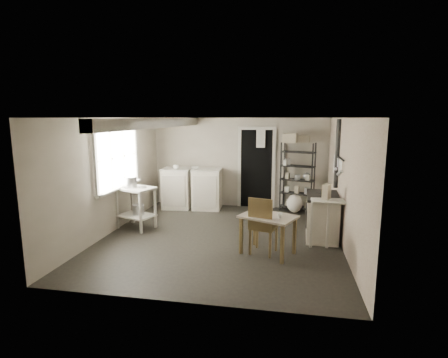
% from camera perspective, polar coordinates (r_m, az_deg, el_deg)
% --- Properties ---
extents(floor, '(5.00, 5.00, 0.00)m').
position_cam_1_polar(floor, '(6.92, -0.45, -9.44)').
color(floor, black).
rests_on(floor, ground).
extents(ceiling, '(5.00, 5.00, 0.00)m').
position_cam_1_polar(ceiling, '(6.53, -0.48, 9.98)').
color(ceiling, silver).
rests_on(ceiling, wall_back).
extents(wall_back, '(4.50, 0.02, 2.30)m').
position_cam_1_polar(wall_back, '(9.07, 2.50, 2.68)').
color(wall_back, '#ADA493').
rests_on(wall_back, ground).
extents(wall_front, '(4.50, 0.02, 2.30)m').
position_cam_1_polar(wall_front, '(4.26, -6.82, -5.78)').
color(wall_front, '#ADA493').
rests_on(wall_front, ground).
extents(wall_left, '(0.02, 5.00, 2.30)m').
position_cam_1_polar(wall_left, '(7.38, -17.89, 0.53)').
color(wall_left, '#ADA493').
rests_on(wall_left, ground).
extents(wall_right, '(0.02, 5.00, 2.30)m').
position_cam_1_polar(wall_right, '(6.59, 19.12, -0.63)').
color(wall_right, '#ADA493').
rests_on(wall_right, ground).
extents(window, '(0.12, 1.76, 1.28)m').
position_cam_1_polar(window, '(7.50, -17.11, 3.41)').
color(window, beige).
rests_on(window, wall_left).
extents(doorway, '(0.96, 0.10, 2.08)m').
position_cam_1_polar(doorway, '(9.01, 5.30, 1.64)').
color(doorway, beige).
rests_on(doorway, ground).
extents(ceiling_beam, '(0.18, 5.00, 0.18)m').
position_cam_1_polar(ceiling_beam, '(6.85, -10.51, 8.98)').
color(ceiling_beam, beige).
rests_on(ceiling_beam, ceiling).
extents(wallpaper_panel, '(0.01, 5.00, 2.30)m').
position_cam_1_polar(wallpaper_panel, '(6.59, 19.04, -0.62)').
color(wallpaper_panel, '#BBAC98').
rests_on(wallpaper_panel, wall_right).
extents(utensil_rail, '(0.06, 1.20, 0.44)m').
position_cam_1_polar(utensil_rail, '(7.12, 18.11, 3.43)').
color(utensil_rail, '#B8B7BA').
rests_on(utensil_rail, wall_right).
extents(prep_table, '(0.90, 0.77, 0.87)m').
position_cam_1_polar(prep_table, '(7.57, -14.14, -4.86)').
color(prep_table, beige).
rests_on(prep_table, ground).
extents(stockpot, '(0.37, 0.37, 0.30)m').
position_cam_1_polar(stockpot, '(7.52, -15.08, -0.79)').
color(stockpot, '#B8B7BA').
rests_on(stockpot, prep_table).
extents(saucepan, '(0.19, 0.19, 0.09)m').
position_cam_1_polar(saucepan, '(7.41, -13.14, -1.57)').
color(saucepan, '#B8B7BA').
rests_on(saucepan, prep_table).
extents(bucket, '(0.27, 0.27, 0.26)m').
position_cam_1_polar(bucket, '(7.54, -13.79, -5.02)').
color(bucket, '#B8B7BA').
rests_on(bucket, prep_table).
extents(base_cabinets, '(1.60, 0.76, 1.03)m').
position_cam_1_polar(base_cabinets, '(8.98, -5.23, -1.88)').
color(base_cabinets, beige).
rests_on(base_cabinets, ground).
extents(mixing_bowl, '(0.33, 0.33, 0.07)m').
position_cam_1_polar(mixing_bowl, '(8.81, -4.79, 1.16)').
color(mixing_bowl, white).
rests_on(mixing_bowl, base_cabinets).
extents(counter_cup, '(0.17, 0.17, 0.11)m').
position_cam_1_polar(counter_cup, '(8.85, -7.83, 1.26)').
color(counter_cup, white).
rests_on(counter_cup, base_cabinets).
extents(shelf_rack, '(0.87, 0.54, 1.71)m').
position_cam_1_polar(shelf_rack, '(8.74, 11.91, 0.88)').
color(shelf_rack, black).
rests_on(shelf_rack, ground).
extents(shelf_jar, '(0.11, 0.11, 0.19)m').
position_cam_1_polar(shelf_jar, '(8.68, 10.01, 3.66)').
color(shelf_jar, white).
rests_on(shelf_jar, shelf_rack).
extents(storage_box_a, '(0.37, 0.33, 0.22)m').
position_cam_1_polar(storage_box_a, '(8.58, 10.78, 7.87)').
color(storage_box_a, '#C0B69A').
rests_on(storage_box_a, shelf_rack).
extents(storage_box_b, '(0.29, 0.27, 0.17)m').
position_cam_1_polar(storage_box_b, '(8.69, 12.99, 7.68)').
color(storage_box_b, '#C0B69A').
rests_on(storage_box_b, shelf_rack).
extents(stove, '(0.64, 1.09, 0.84)m').
position_cam_1_polar(stove, '(7.05, 15.70, -5.70)').
color(stove, beige).
rests_on(stove, ground).
extents(stovepipe, '(0.15, 0.15, 1.45)m').
position_cam_1_polar(stovepipe, '(7.32, 18.10, 3.92)').
color(stovepipe, black).
rests_on(stovepipe, stove).
extents(side_ledge, '(0.59, 0.33, 0.88)m').
position_cam_1_polar(side_ledge, '(6.50, 16.43, -7.17)').
color(side_ledge, beige).
rests_on(side_ledge, ground).
extents(oats_box, '(0.17, 0.21, 0.27)m').
position_cam_1_polar(oats_box, '(6.38, 16.38, -2.10)').
color(oats_box, '#C0B69A').
rests_on(oats_box, side_ledge).
extents(work_table, '(1.06, 0.92, 0.67)m').
position_cam_1_polar(work_table, '(6.04, 7.17, -8.64)').
color(work_table, beige).
rests_on(work_table, ground).
extents(table_cup, '(0.11, 0.11, 0.08)m').
position_cam_1_polar(table_cup, '(5.81, 9.12, -5.08)').
color(table_cup, white).
rests_on(table_cup, work_table).
extents(chair, '(0.51, 0.52, 1.00)m').
position_cam_1_polar(chair, '(6.04, 6.49, -7.59)').
color(chair, brown).
rests_on(chair, ground).
extents(flour_sack, '(0.38, 0.33, 0.45)m').
position_cam_1_polar(flour_sack, '(8.76, 11.46, -3.83)').
color(flour_sack, silver).
rests_on(flour_sack, ground).
extents(floor_crock, '(0.16, 0.16, 0.16)m').
position_cam_1_polar(floor_crock, '(6.77, 14.02, -9.51)').
color(floor_crock, white).
rests_on(floor_crock, ground).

